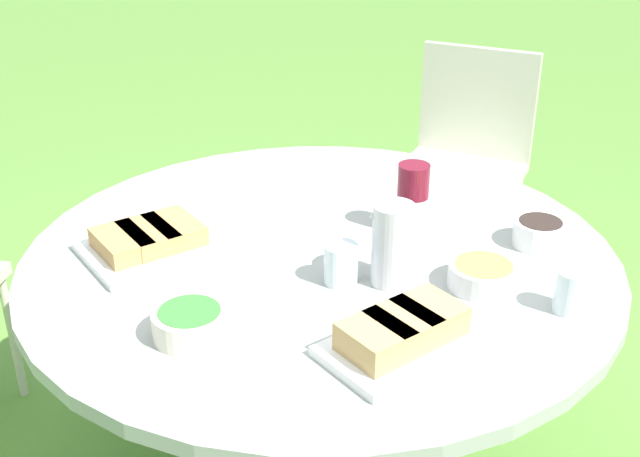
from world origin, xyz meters
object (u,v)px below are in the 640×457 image
dining_table (320,287)px  chair_near_left (466,150)px  water_pitcher (393,244)px  wine_glass (413,183)px

dining_table → chair_near_left: size_ratio=1.59×
chair_near_left → water_pitcher: size_ratio=4.70×
chair_near_left → wine_glass: 1.13m
chair_near_left → wine_glass: (0.42, 1.01, 0.31)m
water_pitcher → wine_glass: 0.27m
dining_table → water_pitcher: bearing=131.5°
chair_near_left → wine_glass: bearing=67.4°
water_pitcher → wine_glass: (-0.09, -0.25, 0.03)m
chair_near_left → wine_glass: size_ratio=4.98×
dining_table → chair_near_left: bearing=-121.0°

